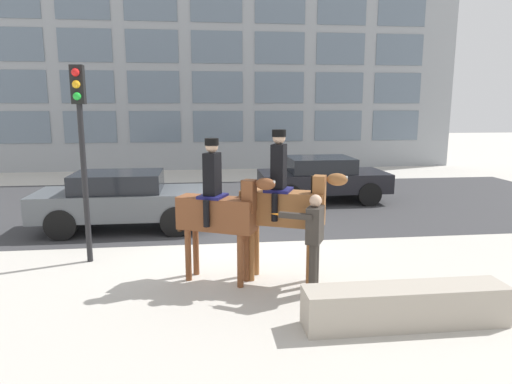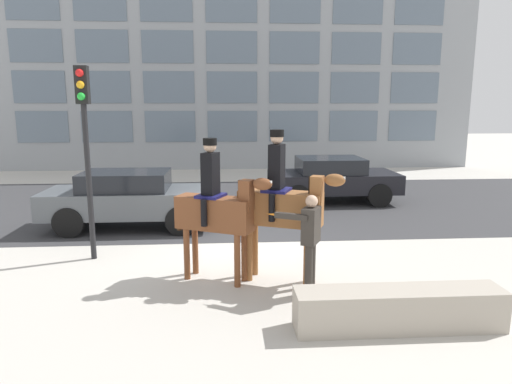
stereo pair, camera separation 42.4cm
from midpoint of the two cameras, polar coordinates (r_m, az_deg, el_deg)
ground_plane at (r=10.02m, az=-3.07°, el=-7.23°), size 80.00×80.00×0.00m
road_surface at (r=14.60m, az=-4.29°, el=-1.47°), size 23.79×8.50×0.01m
office_building_facade at (r=22.91m, az=-5.56°, el=21.42°), size 23.79×0.33×14.67m
mounted_horse_lead at (r=7.99m, az=-6.23°, el=-2.16°), size 1.72×1.04×2.54m
mounted_horse_companion at (r=7.93m, az=2.05°, el=-1.50°), size 1.81×1.01×2.69m
pedestrian_bystander at (r=7.46m, az=5.60°, el=-5.56°), size 0.91×0.46×1.69m
street_car_near_lane at (r=11.96m, az=-17.33°, el=-0.85°), size 4.25×1.79×1.46m
street_car_far_lane at (r=14.98m, az=7.44°, el=1.79°), size 4.07×2.04×1.45m
traffic_light at (r=9.47m, az=-22.24°, el=6.90°), size 0.24×0.29×3.84m
planter_ledge at (r=6.94m, az=16.46°, el=-13.51°), size 2.93×0.56×0.58m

